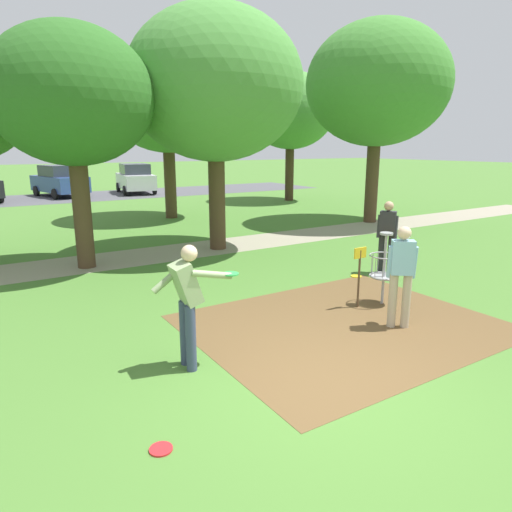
{
  "coord_description": "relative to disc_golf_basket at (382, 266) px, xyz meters",
  "views": [
    {
      "loc": [
        -3.54,
        -3.93,
        2.96
      ],
      "look_at": [
        0.82,
        2.95,
        1.0
      ],
      "focal_mm": 32.21,
      "sensor_mm": 36.0,
      "label": 1
    }
  ],
  "objects": [
    {
      "name": "tree_far_left",
      "position": [
        0.78,
        12.33,
        4.0
      ],
      "size": [
        4.96,
        4.96,
        6.89
      ],
      "color": "#4C3823",
      "rests_on": "ground"
    },
    {
      "name": "frisbee_near_basket",
      "position": [
        2.27,
        1.6,
        -0.74
      ],
      "size": [
        0.24,
        0.24,
        0.02
      ],
      "primitive_type": "cylinder",
      "color": "gold",
      "rests_on": "ground"
    },
    {
      "name": "parked_car_rightmost",
      "position": [
        2.8,
        23.24,
        0.17
      ],
      "size": [
        2.37,
        4.4,
        1.84
      ],
      "color": "silver",
      "rests_on": "ground"
    },
    {
      "name": "gravel_path",
      "position": [
        -2.94,
        6.24,
        -0.75
      ],
      "size": [
        40.0,
        1.99,
        0.0
      ],
      "primitive_type": "cube",
      "color": "gray",
      "rests_on": "ground"
    },
    {
      "name": "tree_mid_center",
      "position": [
        7.04,
        7.09,
        4.41
      ],
      "size": [
        5.34,
        5.34,
        7.46
      ],
      "color": "#4C3823",
      "rests_on": "ground"
    },
    {
      "name": "ground_plane",
      "position": [
        -2.94,
        -1.87,
        -0.75
      ],
      "size": [
        160.0,
        160.0,
        0.0
      ],
      "primitive_type": "plane",
      "color": "#47752D"
    },
    {
      "name": "player_foreground_watching",
      "position": [
        -0.61,
        -0.97,
        0.21
      ],
      "size": [
        0.47,
        0.45,
        1.71
      ],
      "color": "tan",
      "rests_on": "ground"
    },
    {
      "name": "disc_golf_basket",
      "position": [
        0.0,
        0.0,
        0.0
      ],
      "size": [
        0.98,
        0.58,
        1.39
      ],
      "color": "#9E9EA3",
      "rests_on": "ground"
    },
    {
      "name": "parked_car_center_right",
      "position": [
        -1.64,
        23.71,
        0.17
      ],
      "size": [
        2.78,
        4.51,
        1.84
      ],
      "color": "#2D4784",
      "rests_on": "ground"
    },
    {
      "name": "tree_near_right",
      "position": [
        -4.12,
        5.86,
        3.3
      ],
      "size": [
        3.76,
        3.76,
        5.68
      ],
      "color": "#4C3823",
      "rests_on": "ground"
    },
    {
      "name": "frisbee_mid_grass",
      "position": [
        -5.14,
        -1.91,
        -0.74
      ],
      "size": [
        0.24,
        0.24,
        0.02
      ],
      "primitive_type": "cylinder",
      "color": "red",
      "rests_on": "ground"
    },
    {
      "name": "player_throwing",
      "position": [
        1.79,
        1.5,
        0.21
      ],
      "size": [
        0.45,
        0.48,
        1.71
      ],
      "color": "#232328",
      "rests_on": "ground"
    },
    {
      "name": "parking_lot_strip",
      "position": [
        -2.94,
        22.91,
        -0.75
      ],
      "size": [
        36.0,
        6.0,
        0.01
      ],
      "primitive_type": "cube",
      "color": "#4C4C51",
      "rests_on": "ground"
    },
    {
      "name": "dirt_tee_pad",
      "position": [
        -1.31,
        -0.42,
        -0.75
      ],
      "size": [
        4.97,
        4.07,
        0.01
      ],
      "primitive_type": "cube",
      "color": "brown",
      "rests_on": "ground"
    },
    {
      "name": "frisbee_by_tee",
      "position": [
        0.97,
        1.61,
        -0.74
      ],
      "size": [
        0.25,
        0.25,
        0.02
      ],
      "primitive_type": "cylinder",
      "color": "gold",
      "rests_on": "ground"
    },
    {
      "name": "tree_far_center",
      "position": [
        8.7,
        14.77,
        3.99
      ],
      "size": [
        4.72,
        4.72,
        6.77
      ],
      "color": "#422D1E",
      "rests_on": "ground"
    },
    {
      "name": "player_waiting_left",
      "position": [
        -4.15,
        -0.42,
        0.23
      ],
      "size": [
        1.1,
        0.52,
        1.71
      ],
      "color": "#384260",
      "rests_on": "ground"
    },
    {
      "name": "tree_near_left",
      "position": [
        -0.35,
        6.0,
        3.8
      ],
      "size": [
        4.85,
        4.85,
        6.63
      ],
      "color": "#4C3823",
      "rests_on": "ground"
    }
  ]
}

